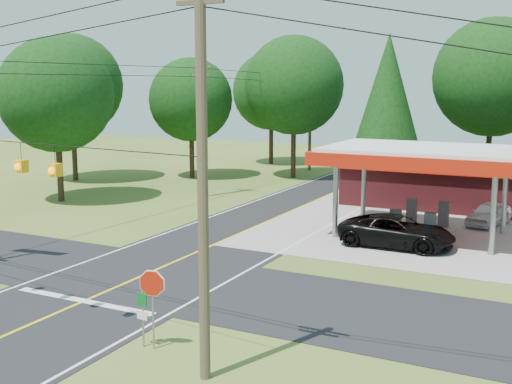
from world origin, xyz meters
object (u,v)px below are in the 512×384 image
at_px(gas_canopy, 423,158).
at_px(sedan_car, 489,214).
at_px(suv_car, 397,232).
at_px(octagonal_stop_sign, 152,290).

bearing_deg(gas_canopy, sedan_car, 55.99).
distance_m(suv_car, octagonal_stop_sign, 16.43).
relative_size(gas_canopy, sedan_car, 2.72).
xyz_separation_m(gas_canopy, suv_car, (-0.50, -3.00, -3.46)).
bearing_deg(sedan_car, suv_car, -100.33).
relative_size(suv_car, octagonal_stop_sign, 2.23).
height_order(sedan_car, octagonal_stop_sign, octagonal_stop_sign).
relative_size(suv_car, sedan_car, 1.48).
distance_m(gas_canopy, octagonal_stop_sign, 19.57).
bearing_deg(sedan_car, gas_canopy, -109.16).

